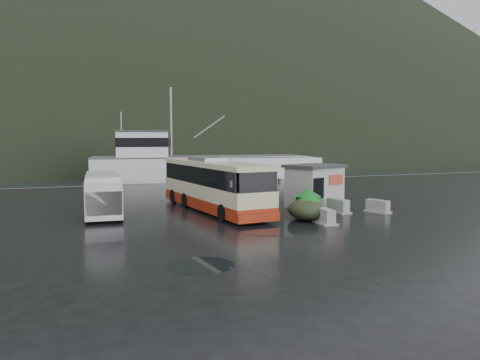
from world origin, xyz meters
name	(u,v)px	position (x,y,z in m)	size (l,w,h in m)	color
ground	(234,218)	(0.00, 0.00, 0.00)	(160.00, 160.00, 0.00)	black
harbor_water	(91,154)	(0.00, 110.00, 0.00)	(300.00, 180.00, 0.02)	black
quay_edge	(158,184)	(0.00, 20.00, 0.00)	(160.00, 0.60, 1.50)	#999993
headland	(92,146)	(10.00, 250.00, 0.00)	(780.00, 540.00, 570.00)	black
coach_bus	(214,210)	(-0.22, 2.76, 0.00)	(2.78, 10.95, 3.09)	beige
white_van	(104,216)	(-6.39, 3.10, 0.00)	(1.91, 5.54, 2.31)	silver
waste_bin_left	(308,214)	(4.31, -0.31, 0.00)	(1.02, 1.02, 1.42)	#157B1F
waste_bin_right	(309,218)	(3.68, -1.55, 0.00)	(0.95, 0.95, 1.31)	#157B1F
dome_tent	(306,220)	(3.28, -1.95, 0.00)	(1.83, 2.56, 1.01)	#313A22
ticket_kiosk	(314,207)	(6.00, 1.87, 0.00)	(3.34, 2.53, 2.61)	#B8B8B3
jersey_barrier_a	(325,224)	(3.58, -3.28, 0.00)	(0.76, 1.51, 0.76)	#999993
jersey_barrier_b	(377,212)	(8.25, -1.34, 0.00)	(0.72, 1.44, 0.72)	#999993
jersey_barrier_c	(338,213)	(6.12, -0.55, 0.00)	(0.78, 1.55, 0.78)	#999993
fishing_trawler	(200,174)	(6.89, 29.30, 0.00)	(28.75, 6.28, 11.50)	silver
puddles	(290,219)	(2.54, -1.59, 0.00)	(15.60, 15.80, 0.01)	black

